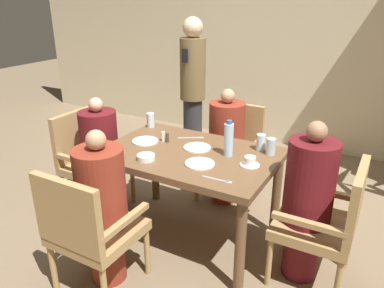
{
  "coord_description": "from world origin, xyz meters",
  "views": [
    {
      "loc": [
        1.27,
        -2.23,
        1.85
      ],
      "look_at": [
        0.0,
        0.04,
        0.8
      ],
      "focal_mm": 35.0,
      "sensor_mm": 36.0,
      "label": 1
    }
  ],
  "objects_px": {
    "plate_main_left": "(145,141)",
    "bowl_small": "(146,157)",
    "water_bottle": "(229,139)",
    "chair_right_side": "(327,220)",
    "diner_in_far_chair": "(226,146)",
    "glass_tall_far": "(271,146)",
    "diner_in_near_chair": "(103,207)",
    "glass_tall_near": "(261,142)",
    "diner_in_left_chair": "(101,154)",
    "standing_host": "(193,89)",
    "diner_in_right_chair": "(307,201)",
    "glass_tall_mid": "(151,120)",
    "chair_far_side": "(232,148)",
    "plate_main_right": "(200,164)",
    "chair_near_corner": "(89,228)",
    "teacup_with_saucer": "(250,162)",
    "plate_dessert_center": "(197,148)",
    "chair_left_side": "(89,157)"
  },
  "relations": [
    {
      "from": "chair_near_corner",
      "to": "plate_main_right",
      "type": "height_order",
      "value": "chair_near_corner"
    },
    {
      "from": "diner_in_left_chair",
      "to": "plate_dessert_center",
      "type": "height_order",
      "value": "diner_in_left_chair"
    },
    {
      "from": "plate_main_left",
      "to": "plate_dessert_center",
      "type": "relative_size",
      "value": 1.0
    },
    {
      "from": "diner_in_left_chair",
      "to": "plate_main_left",
      "type": "bearing_deg",
      "value": 1.53
    },
    {
      "from": "chair_near_corner",
      "to": "teacup_with_saucer",
      "type": "relative_size",
      "value": 6.45
    },
    {
      "from": "diner_in_near_chair",
      "to": "bowl_small",
      "type": "height_order",
      "value": "diner_in_near_chair"
    },
    {
      "from": "plate_main_left",
      "to": "bowl_small",
      "type": "height_order",
      "value": "bowl_small"
    },
    {
      "from": "chair_near_corner",
      "to": "glass_tall_near",
      "type": "height_order",
      "value": "chair_near_corner"
    },
    {
      "from": "bowl_small",
      "to": "water_bottle",
      "type": "xyz_separation_m",
      "value": [
        0.48,
        0.36,
        0.11
      ]
    },
    {
      "from": "plate_dessert_center",
      "to": "glass_tall_mid",
      "type": "relative_size",
      "value": 1.66
    },
    {
      "from": "diner_in_left_chair",
      "to": "standing_host",
      "type": "xyz_separation_m",
      "value": [
        0.21,
        1.29,
        0.34
      ]
    },
    {
      "from": "chair_left_side",
      "to": "chair_right_side",
      "type": "relative_size",
      "value": 1.0
    },
    {
      "from": "standing_host",
      "to": "water_bottle",
      "type": "height_order",
      "value": "standing_host"
    },
    {
      "from": "diner_in_far_chair",
      "to": "glass_tall_far",
      "type": "distance_m",
      "value": 0.74
    },
    {
      "from": "diner_in_left_chair",
      "to": "chair_far_side",
      "type": "xyz_separation_m",
      "value": [
        0.89,
        0.82,
        -0.06
      ]
    },
    {
      "from": "diner_in_left_chair",
      "to": "standing_host",
      "type": "bearing_deg",
      "value": 80.88
    },
    {
      "from": "diner_in_near_chair",
      "to": "bowl_small",
      "type": "distance_m",
      "value": 0.47
    },
    {
      "from": "diner_in_far_chair",
      "to": "glass_tall_near",
      "type": "height_order",
      "value": "diner_in_far_chair"
    },
    {
      "from": "bowl_small",
      "to": "glass_tall_far",
      "type": "height_order",
      "value": "glass_tall_far"
    },
    {
      "from": "water_bottle",
      "to": "glass_tall_mid",
      "type": "distance_m",
      "value": 0.9
    },
    {
      "from": "plate_main_right",
      "to": "glass_tall_near",
      "type": "distance_m",
      "value": 0.53
    },
    {
      "from": "diner_in_right_chair",
      "to": "water_bottle",
      "type": "xyz_separation_m",
      "value": [
        -0.61,
        0.09,
        0.29
      ]
    },
    {
      "from": "diner_in_near_chair",
      "to": "glass_tall_mid",
      "type": "distance_m",
      "value": 1.1
    },
    {
      "from": "chair_left_side",
      "to": "chair_far_side",
      "type": "relative_size",
      "value": 1.0
    },
    {
      "from": "diner_in_far_chair",
      "to": "glass_tall_far",
      "type": "xyz_separation_m",
      "value": [
        0.54,
        -0.43,
        0.25
      ]
    },
    {
      "from": "diner_in_near_chair",
      "to": "plate_main_left",
      "type": "distance_m",
      "value": 0.74
    },
    {
      "from": "plate_main_left",
      "to": "water_bottle",
      "type": "height_order",
      "value": "water_bottle"
    },
    {
      "from": "glass_tall_near",
      "to": "plate_dessert_center",
      "type": "bearing_deg",
      "value": -154.68
    },
    {
      "from": "plate_main_left",
      "to": "glass_tall_mid",
      "type": "xyz_separation_m",
      "value": [
        -0.17,
        0.32,
        0.06
      ]
    },
    {
      "from": "chair_near_corner",
      "to": "diner_in_far_chair",
      "type": "bearing_deg",
      "value": 80.3
    },
    {
      "from": "standing_host",
      "to": "diner_in_left_chair",
      "type": "bearing_deg",
      "value": -99.12
    },
    {
      "from": "standing_host",
      "to": "glass_tall_far",
      "type": "distance_m",
      "value": 1.6
    },
    {
      "from": "diner_in_near_chair",
      "to": "plate_dessert_center",
      "type": "relative_size",
      "value": 5.28
    },
    {
      "from": "standing_host",
      "to": "bowl_small",
      "type": "height_order",
      "value": "standing_host"
    },
    {
      "from": "glass_tall_far",
      "to": "chair_near_corner",
      "type": "bearing_deg",
      "value": -126.55
    },
    {
      "from": "glass_tall_near",
      "to": "glass_tall_far",
      "type": "xyz_separation_m",
      "value": [
        0.09,
        -0.04,
        0.0
      ]
    },
    {
      "from": "chair_far_side",
      "to": "plate_main_left",
      "type": "xyz_separation_m",
      "value": [
        -0.41,
        -0.81,
        0.27
      ]
    },
    {
      "from": "water_bottle",
      "to": "glass_tall_far",
      "type": "distance_m",
      "value": 0.32
    },
    {
      "from": "water_bottle",
      "to": "chair_right_side",
      "type": "bearing_deg",
      "value": -6.67
    },
    {
      "from": "glass_tall_far",
      "to": "chair_far_side",
      "type": "bearing_deg",
      "value": 133.66
    },
    {
      "from": "diner_in_near_chair",
      "to": "glass_tall_near",
      "type": "distance_m",
      "value": 1.24
    },
    {
      "from": "teacup_with_saucer",
      "to": "glass_tall_near",
      "type": "relative_size",
      "value": 1.1
    },
    {
      "from": "diner_in_right_chair",
      "to": "glass_tall_mid",
      "type": "bearing_deg",
      "value": 167.21
    },
    {
      "from": "bowl_small",
      "to": "glass_tall_mid",
      "type": "xyz_separation_m",
      "value": [
        -0.38,
        0.6,
        0.04
      ]
    },
    {
      "from": "diner_in_far_chair",
      "to": "diner_in_right_chair",
      "type": "bearing_deg",
      "value": -37.49
    },
    {
      "from": "diner_in_right_chair",
      "to": "glass_tall_mid",
      "type": "distance_m",
      "value": 1.53
    },
    {
      "from": "diner_in_right_chair",
      "to": "glass_tall_far",
      "type": "bearing_deg",
      "value": 143.95
    },
    {
      "from": "teacup_with_saucer",
      "to": "glass_tall_far",
      "type": "height_order",
      "value": "glass_tall_far"
    },
    {
      "from": "glass_tall_mid",
      "to": "glass_tall_far",
      "type": "xyz_separation_m",
      "value": [
        1.12,
        -0.08,
        0.0
      ]
    },
    {
      "from": "diner_in_near_chair",
      "to": "standing_host",
      "type": "height_order",
      "value": "standing_host"
    }
  ]
}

